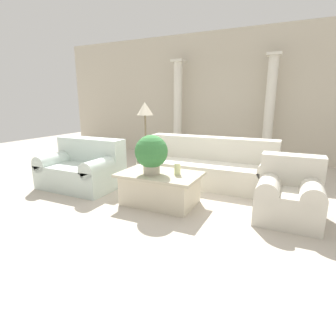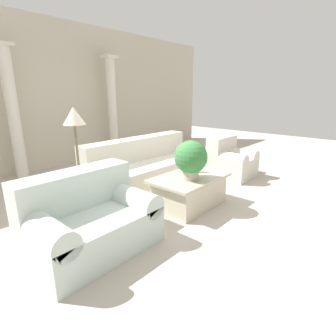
# 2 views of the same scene
# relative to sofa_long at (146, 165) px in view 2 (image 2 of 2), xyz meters

# --- Properties ---
(ground_plane) EXTENTS (16.00, 16.00, 0.00)m
(ground_plane) POSITION_rel_sofa_long_xyz_m (-0.28, -0.85, -0.33)
(ground_plane) COLOR #BCB2A3
(wall_back) EXTENTS (10.00, 0.06, 3.20)m
(wall_back) POSITION_rel_sofa_long_xyz_m (-0.28, 2.42, 1.27)
(wall_back) COLOR beige
(wall_back) RESTS_ON ground_plane
(sofa_long) EXTENTS (2.41, 0.92, 0.84)m
(sofa_long) POSITION_rel_sofa_long_xyz_m (0.00, 0.00, 0.00)
(sofa_long) COLOR beige
(sofa_long) RESTS_ON ground_plane
(loveseat) EXTENTS (1.31, 0.92, 0.84)m
(loveseat) POSITION_rel_sofa_long_xyz_m (-1.94, -1.12, 0.01)
(loveseat) COLOR silver
(loveseat) RESTS_ON ground_plane
(coffee_table) EXTENTS (1.17, 0.75, 0.47)m
(coffee_table) POSITION_rel_sofa_long_xyz_m (-0.33, -1.28, -0.09)
(coffee_table) COLOR beige
(coffee_table) RESTS_ON ground_plane
(potted_plant) EXTENTS (0.47, 0.47, 0.56)m
(potted_plant) POSITION_rel_sofa_long_xyz_m (-0.42, -1.36, 0.44)
(potted_plant) COLOR #B2A893
(potted_plant) RESTS_ON coffee_table
(pillar_candle) EXTENTS (0.09, 0.09, 0.17)m
(pillar_candle) POSITION_rel_sofa_long_xyz_m (-0.07, -1.24, 0.22)
(pillar_candle) COLOR beige
(pillar_candle) RESTS_ON coffee_table
(floor_lamp) EXTENTS (0.32, 0.32, 1.47)m
(floor_lamp) POSITION_rel_sofa_long_xyz_m (-1.34, 0.07, 0.88)
(floor_lamp) COLOR brown
(floor_lamp) RESTS_ON ground_plane
(column_left) EXTENTS (0.31, 0.31, 2.52)m
(column_left) POSITION_rel_sofa_long_xyz_m (-1.48, 2.03, 0.96)
(column_left) COLOR silver
(column_left) RESTS_ON ground_plane
(column_right) EXTENTS (0.31, 0.31, 2.52)m
(column_right) POSITION_rel_sofa_long_xyz_m (0.82, 2.03, 0.96)
(column_right) COLOR silver
(column_right) RESTS_ON ground_plane
(armchair) EXTENTS (0.77, 0.81, 0.80)m
(armchair) POSITION_rel_sofa_long_xyz_m (1.40, -1.02, 0.01)
(armchair) COLOR beige
(armchair) RESTS_ON ground_plane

